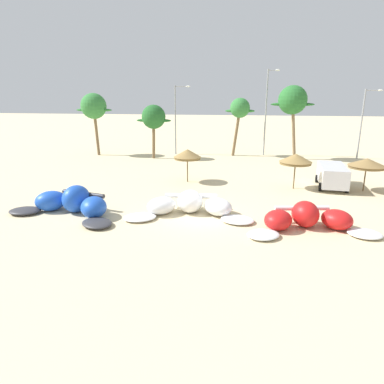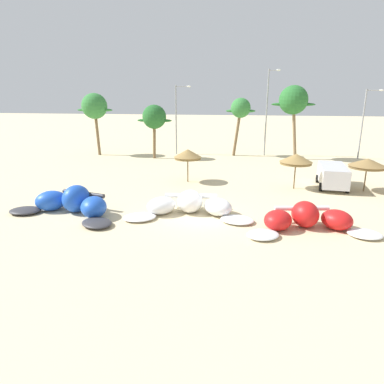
% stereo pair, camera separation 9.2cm
% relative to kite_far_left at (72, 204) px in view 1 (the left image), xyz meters
% --- Properties ---
extents(ground_plane, '(260.00, 260.00, 0.00)m').
position_rel_kite_far_left_xyz_m(ground_plane, '(8.35, 0.96, -0.68)').
color(ground_plane, beige).
extents(kite_far_left, '(7.98, 4.63, 1.77)m').
position_rel_kite_far_left_xyz_m(kite_far_left, '(0.00, 0.00, 0.00)').
color(kite_far_left, '#333338').
rests_on(kite_far_left, ground).
extents(kite_left, '(8.43, 4.28, 1.44)m').
position_rel_kite_far_left_xyz_m(kite_left, '(7.49, 1.27, -0.12)').
color(kite_left, white).
rests_on(kite_left, ground).
extents(kite_left_of_center, '(7.59, 4.28, 1.51)m').
position_rel_kite_far_left_xyz_m(kite_left_of_center, '(14.58, -0.06, -0.10)').
color(kite_left_of_center, white).
rests_on(kite_left_of_center, ground).
extents(beach_umbrella_near_van, '(2.43, 2.43, 2.93)m').
position_rel_kite_far_left_xyz_m(beach_umbrella_near_van, '(5.71, 9.74, 1.81)').
color(beach_umbrella_near_van, brown).
rests_on(beach_umbrella_near_van, ground).
extents(beach_umbrella_middle, '(2.63, 2.63, 2.90)m').
position_rel_kite_far_left_xyz_m(beach_umbrella_middle, '(14.79, 9.02, 1.80)').
color(beach_umbrella_middle, brown).
rests_on(beach_umbrella_middle, ground).
extents(beach_umbrella_near_palms, '(2.83, 2.83, 2.66)m').
position_rel_kite_far_left_xyz_m(beach_umbrella_near_palms, '(20.25, 9.21, 1.60)').
color(beach_umbrella_near_palms, brown).
rests_on(beach_umbrella_near_palms, ground).
extents(parked_van, '(2.50, 4.98, 1.84)m').
position_rel_kite_far_left_xyz_m(parked_van, '(17.96, 10.15, 0.41)').
color(parked_van, silver).
rests_on(parked_van, ground).
extents(palm_leftmost, '(4.84, 3.22, 7.86)m').
position_rel_kite_far_left_xyz_m(palm_leftmost, '(-8.80, 22.10, 5.48)').
color(palm_leftmost, brown).
rests_on(palm_leftmost, ground).
extents(palm_left, '(4.31, 2.88, 6.48)m').
position_rel_kite_far_left_xyz_m(palm_left, '(-0.62, 20.98, 4.29)').
color(palm_left, brown).
rests_on(palm_left, ground).
extents(palm_left_of_gap, '(3.70, 2.46, 7.27)m').
position_rel_kite_far_left_xyz_m(palm_left_of_gap, '(9.50, 24.75, 5.20)').
color(palm_left_of_gap, brown).
rests_on(palm_left_of_gap, ground).
extents(palm_center_left, '(5.06, 3.37, 8.70)m').
position_rel_kite_far_left_xyz_m(palm_center_left, '(15.70, 23.52, 6.24)').
color(palm_center_left, '#7F6647').
rests_on(palm_center_left, ground).
extents(lamppost_west, '(2.08, 0.24, 8.79)m').
position_rel_kite_far_left_xyz_m(lamppost_west, '(1.40, 24.64, 4.29)').
color(lamppost_west, gray).
rests_on(lamppost_west, ground).
extents(lamppost_west_center, '(1.51, 0.24, 10.69)m').
position_rel_kite_far_left_xyz_m(lamppost_west_center, '(12.84, 25.88, 5.18)').
color(lamppost_west_center, gray).
rests_on(lamppost_west_center, ground).
extents(lamppost_east_center, '(1.95, 0.24, 8.26)m').
position_rel_kite_far_left_xyz_m(lamppost_east_center, '(24.25, 25.22, 4.00)').
color(lamppost_east_center, gray).
rests_on(lamppost_east_center, ground).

